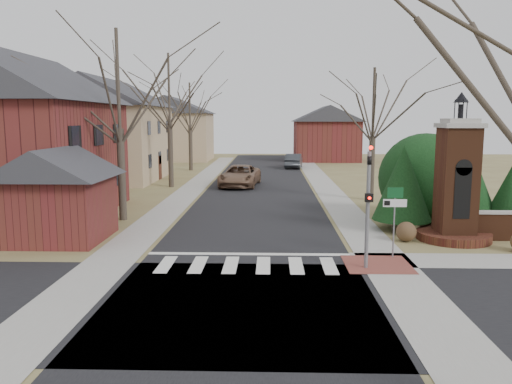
{
  "coord_description": "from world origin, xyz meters",
  "views": [
    {
      "loc": [
        0.85,
        -16.9,
        5.33
      ],
      "look_at": [
        0.18,
        6.0,
        1.96
      ],
      "focal_mm": 35.0,
      "sensor_mm": 36.0,
      "label": 1
    }
  ],
  "objects_px": {
    "sign_post": "(394,208)",
    "brick_gate_monument": "(456,192)",
    "distant_car": "(294,161)",
    "traffic_signal_pole": "(368,197)",
    "pickup_truck": "(240,176)"
  },
  "relations": [
    {
      "from": "sign_post",
      "to": "brick_gate_monument",
      "type": "relative_size",
      "value": 0.42
    },
    {
      "from": "traffic_signal_pole",
      "to": "distant_car",
      "type": "bearing_deg",
      "value": 91.39
    },
    {
      "from": "traffic_signal_pole",
      "to": "distant_car",
      "type": "xyz_separation_m",
      "value": [
        -0.9,
        37.22,
        -1.8
      ]
    },
    {
      "from": "brick_gate_monument",
      "to": "pickup_truck",
      "type": "relative_size",
      "value": 1.07
    },
    {
      "from": "traffic_signal_pole",
      "to": "sign_post",
      "type": "distance_m",
      "value": 2.02
    },
    {
      "from": "sign_post",
      "to": "pickup_truck",
      "type": "bearing_deg",
      "value": 109.27
    },
    {
      "from": "pickup_truck",
      "to": "sign_post",
      "type": "bearing_deg",
      "value": -64.93
    },
    {
      "from": "distant_car",
      "to": "traffic_signal_pole",
      "type": "bearing_deg",
      "value": 98.14
    },
    {
      "from": "sign_post",
      "to": "distant_car",
      "type": "bearing_deg",
      "value": 93.5
    },
    {
      "from": "traffic_signal_pole",
      "to": "brick_gate_monument",
      "type": "xyz_separation_m",
      "value": [
        4.7,
        4.42,
        -0.42
      ]
    },
    {
      "from": "distant_car",
      "to": "brick_gate_monument",
      "type": "bearing_deg",
      "value": 106.44
    },
    {
      "from": "distant_car",
      "to": "sign_post",
      "type": "bearing_deg",
      "value": 100.26
    },
    {
      "from": "traffic_signal_pole",
      "to": "distant_car",
      "type": "relative_size",
      "value": 0.95
    },
    {
      "from": "traffic_signal_pole",
      "to": "distant_car",
      "type": "distance_m",
      "value": 37.28
    },
    {
      "from": "traffic_signal_pole",
      "to": "sign_post",
      "type": "height_order",
      "value": "traffic_signal_pole"
    }
  ]
}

